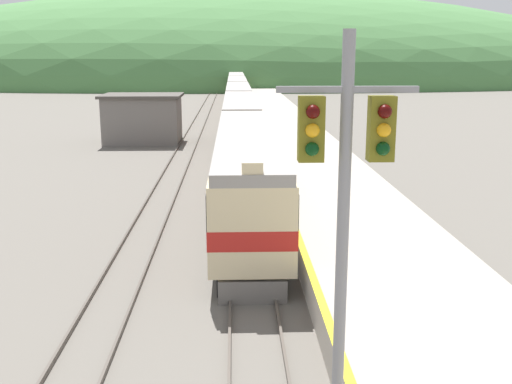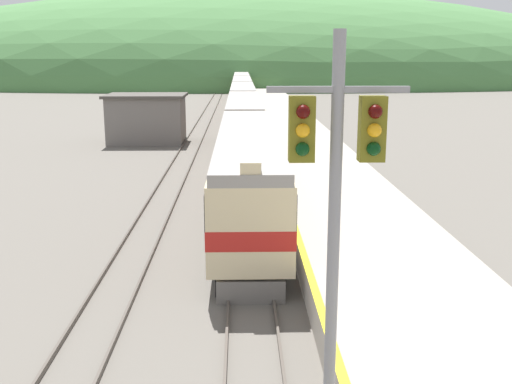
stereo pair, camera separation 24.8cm
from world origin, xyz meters
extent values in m
cube|color=#4C443D|center=(-0.72, 70.00, 0.08)|extent=(0.08, 180.00, 0.16)
cube|color=#4C443D|center=(0.72, 70.00, 0.08)|extent=(0.08, 180.00, 0.16)
cube|color=#4C443D|center=(-5.22, 70.00, 0.08)|extent=(0.08, 180.00, 0.16)
cube|color=#4C443D|center=(-3.78, 70.00, 0.08)|extent=(0.08, 180.00, 0.16)
cube|color=#9E9689|center=(4.68, 50.00, 0.52)|extent=(5.93, 140.00, 1.03)
cube|color=yellow|center=(1.84, 50.00, 1.04)|extent=(0.24, 140.00, 0.01)
ellipsoid|color=#477A42|center=(0.00, 162.51, 0.00)|extent=(219.41, 98.73, 47.64)
cube|color=slate|center=(-8.53, 47.87, 2.00)|extent=(6.41, 4.96, 4.01)
cube|color=#47423D|center=(-8.53, 47.87, 4.13)|extent=(6.91, 5.46, 0.24)
cube|color=black|center=(0.00, 22.66, 0.42)|extent=(2.30, 19.39, 0.85)
cube|color=beige|center=(0.00, 22.66, 2.31)|extent=(2.80, 20.62, 2.92)
cube|color=red|center=(0.00, 22.66, 2.08)|extent=(2.83, 20.64, 0.64)
cube|color=black|center=(0.00, 22.66, 2.95)|extent=(2.83, 19.39, 0.88)
cube|color=gray|center=(0.00, 22.66, 3.97)|extent=(2.63, 20.62, 0.40)
cube|color=black|center=(0.00, 13.47, 2.95)|extent=(2.84, 2.20, 1.17)
cube|color=beige|center=(0.00, 12.79, 4.35)|extent=(0.64, 0.80, 0.36)
cube|color=slate|center=(0.00, 12.54, 0.38)|extent=(2.19, 0.40, 0.77)
cube|color=black|center=(0.00, 43.54, 0.42)|extent=(2.30, 18.19, 0.85)
cube|color=beige|center=(0.00, 43.54, 2.31)|extent=(2.80, 19.35, 2.92)
cube|color=red|center=(0.00, 43.54, 2.08)|extent=(2.83, 19.37, 0.64)
cube|color=black|center=(0.00, 43.54, 2.95)|extent=(2.83, 18.19, 0.88)
cube|color=gray|center=(0.00, 43.54, 3.97)|extent=(2.63, 19.35, 0.40)
cube|color=black|center=(0.00, 63.79, 0.42)|extent=(2.30, 18.19, 0.85)
cube|color=beige|center=(0.00, 63.79, 2.31)|extent=(2.80, 19.35, 2.92)
cube|color=red|center=(0.00, 63.79, 2.08)|extent=(2.83, 19.37, 0.64)
cube|color=black|center=(0.00, 63.79, 2.95)|extent=(2.83, 18.19, 0.88)
cube|color=gray|center=(0.00, 63.79, 3.97)|extent=(2.63, 19.35, 0.40)
cube|color=black|center=(0.00, 84.04, 0.42)|extent=(2.30, 18.19, 0.85)
cube|color=beige|center=(0.00, 84.04, 2.31)|extent=(2.80, 19.35, 2.92)
cube|color=red|center=(0.00, 84.04, 2.08)|extent=(2.83, 19.37, 0.64)
cube|color=black|center=(0.00, 84.04, 2.95)|extent=(2.83, 18.19, 0.88)
cube|color=gray|center=(0.00, 84.04, 3.97)|extent=(2.63, 19.35, 0.40)
cube|color=black|center=(0.00, 104.29, 0.42)|extent=(2.30, 18.19, 0.85)
cube|color=beige|center=(0.00, 104.29, 2.31)|extent=(2.80, 19.35, 2.92)
cube|color=red|center=(0.00, 104.29, 2.08)|extent=(2.83, 19.37, 0.64)
cube|color=black|center=(0.00, 104.29, 2.95)|extent=(2.83, 18.19, 0.88)
cube|color=gray|center=(0.00, 104.29, 3.97)|extent=(2.63, 19.35, 0.40)
cylinder|color=gray|center=(1.20, 4.05, 4.04)|extent=(0.20, 0.20, 8.09)
cube|color=gray|center=(1.20, 4.05, 7.19)|extent=(2.20, 0.10, 0.10)
cube|color=#6B6619|center=(0.65, 4.05, 6.58)|extent=(0.40, 0.28, 1.02)
sphere|color=#3C0504|center=(0.65, 3.87, 6.87)|extent=(0.22, 0.22, 0.22)
sphere|color=orange|center=(0.65, 3.87, 6.58)|extent=(0.22, 0.22, 0.22)
sphere|color=black|center=(0.65, 3.87, 6.29)|extent=(0.22, 0.22, 0.22)
cube|color=#6B6619|center=(1.75, 4.05, 6.58)|extent=(0.40, 0.28, 1.02)
sphere|color=#3C0504|center=(1.75, 3.87, 6.87)|extent=(0.22, 0.22, 0.22)
sphere|color=orange|center=(1.75, 3.87, 6.58)|extent=(0.22, 0.22, 0.22)
sphere|color=black|center=(1.75, 3.87, 6.29)|extent=(0.22, 0.22, 0.22)
camera|label=1|loc=(-0.56, -5.19, 7.73)|focal=42.00mm
camera|label=2|loc=(-0.31, -5.20, 7.73)|focal=42.00mm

